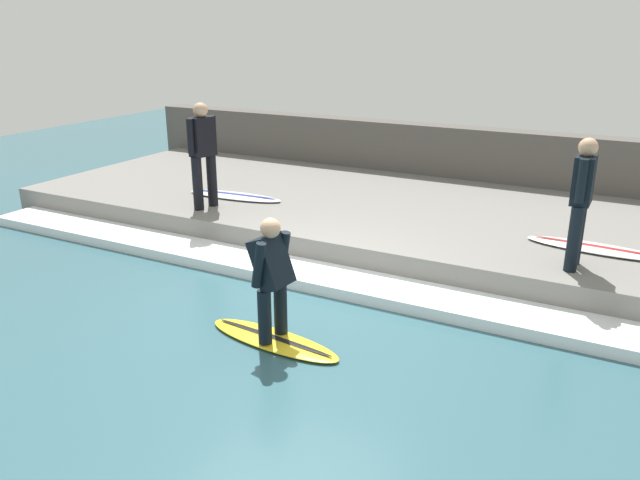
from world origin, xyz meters
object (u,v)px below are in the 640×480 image
surfer_waiting_near (581,196)px  surfboard_waiting_near (596,248)px  surfboard_riding (273,340)px  surfboard_waiting_far (235,196)px  surfer_waiting_far (203,150)px  surfer_riding (272,273)px

surfer_waiting_near → surfboard_waiting_near: bearing=-15.4°
surfboard_riding → surfboard_waiting_far: (3.37, 2.86, 0.43)m
surfer_waiting_near → surfboard_waiting_far: 5.62m
surfboard_waiting_near → surfer_waiting_far: (-0.77, 5.78, 0.91)m
surfboard_riding → surfer_waiting_far: 4.17m
surfboard_riding → surfer_waiting_near: bearing=-44.9°
surfboard_waiting_near → surfer_waiting_near: bearing=164.6°
surfboard_waiting_far → surfboard_riding: bearing=-139.7°
surfboard_riding → surfer_waiting_near: surfer_waiting_near is taller
surfer_riding → surfboard_waiting_near: 4.48m
surfboard_waiting_far → surfer_riding: bearing=-139.7°
surfboard_riding → surfboard_waiting_far: size_ratio=0.95×
surfer_riding → surfer_waiting_far: surfer_waiting_far is taller
surfboard_waiting_near → surfboard_waiting_far: bearing=90.6°
surfboard_riding → surfboard_waiting_far: 4.44m
surfer_riding → surfer_waiting_near: (2.65, -2.65, 0.52)m
surfboard_waiting_near → surfer_waiting_far: 5.90m
surfboard_riding → surfer_waiting_far: size_ratio=1.01×
surfboard_riding → surfer_riding: bearing=-14.0°
surfer_riding → surfboard_waiting_near: size_ratio=0.75×
surfer_waiting_far → surfboard_waiting_near: bearing=-82.4°
surfboard_riding → surfboard_waiting_near: 4.48m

